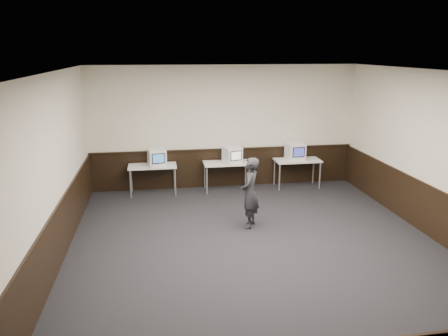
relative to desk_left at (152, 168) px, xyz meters
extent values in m
plane|color=black|center=(1.90, -3.60, -0.68)|extent=(8.00, 8.00, 0.00)
plane|color=white|center=(1.90, -3.60, 2.52)|extent=(8.00, 8.00, 0.00)
plane|color=silver|center=(1.90, 0.40, 0.92)|extent=(7.00, 0.00, 7.00)
plane|color=silver|center=(1.90, -7.60, 0.92)|extent=(7.00, 0.00, 7.00)
plane|color=silver|center=(-1.60, -3.60, 0.92)|extent=(0.00, 8.00, 8.00)
plane|color=silver|center=(5.40, -3.60, 0.92)|extent=(0.00, 8.00, 8.00)
cube|color=black|center=(1.90, 0.38, -0.18)|extent=(6.98, 0.04, 1.00)
cube|color=black|center=(-1.58, -3.60, -0.18)|extent=(0.04, 7.98, 1.00)
cube|color=black|center=(5.38, -3.60, -0.18)|extent=(0.04, 7.98, 1.00)
cube|color=black|center=(1.90, 0.36, 0.34)|extent=(6.98, 0.06, 0.04)
cube|color=silver|center=(0.00, 0.00, 0.05)|extent=(1.20, 0.60, 0.04)
cylinder|color=#999999|center=(-0.55, -0.25, -0.32)|extent=(0.04, 0.04, 0.71)
cylinder|color=#999999|center=(0.55, -0.25, -0.32)|extent=(0.04, 0.04, 0.71)
cylinder|color=#999999|center=(-0.55, 0.25, -0.32)|extent=(0.04, 0.04, 0.71)
cylinder|color=#999999|center=(0.55, 0.25, -0.32)|extent=(0.04, 0.04, 0.71)
cube|color=silver|center=(1.90, 0.00, 0.05)|extent=(1.20, 0.60, 0.04)
cylinder|color=#999999|center=(1.35, -0.25, -0.32)|extent=(0.04, 0.04, 0.71)
cylinder|color=#999999|center=(2.45, -0.25, -0.32)|extent=(0.04, 0.04, 0.71)
cylinder|color=#999999|center=(1.35, 0.25, -0.32)|extent=(0.04, 0.04, 0.71)
cylinder|color=#999999|center=(2.45, 0.25, -0.32)|extent=(0.04, 0.04, 0.71)
cube|color=silver|center=(3.80, 0.00, 0.05)|extent=(1.20, 0.60, 0.04)
cylinder|color=#999999|center=(3.25, -0.25, -0.32)|extent=(0.04, 0.04, 0.71)
cylinder|color=#999999|center=(4.35, -0.25, -0.32)|extent=(0.04, 0.04, 0.71)
cylinder|color=#999999|center=(3.25, 0.25, -0.32)|extent=(0.04, 0.04, 0.71)
cylinder|color=#999999|center=(4.35, 0.25, -0.32)|extent=(0.04, 0.04, 0.71)
cube|color=white|center=(0.12, -0.04, 0.28)|extent=(0.49, 0.51, 0.43)
cube|color=black|center=(0.16, -0.27, 0.31)|extent=(0.32, 0.07, 0.26)
cube|color=teal|center=(0.16, -0.28, 0.31)|extent=(0.27, 0.05, 0.21)
cube|color=white|center=(2.04, -0.03, 0.28)|extent=(0.51, 0.53, 0.41)
cube|color=black|center=(2.10, -0.24, 0.30)|extent=(0.30, 0.10, 0.25)
cube|color=beige|center=(2.10, -0.25, 0.30)|extent=(0.26, 0.08, 0.20)
cube|color=white|center=(3.74, 0.05, 0.29)|extent=(0.48, 0.50, 0.45)
cube|color=black|center=(3.76, -0.19, 0.32)|extent=(0.33, 0.05, 0.27)
cube|color=#313A93|center=(3.76, -0.20, 0.32)|extent=(0.29, 0.03, 0.22)
imported|color=#222327|center=(1.97, -2.50, 0.06)|extent=(0.55, 0.64, 1.48)
camera|label=1|loc=(0.14, -10.77, 2.88)|focal=35.00mm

